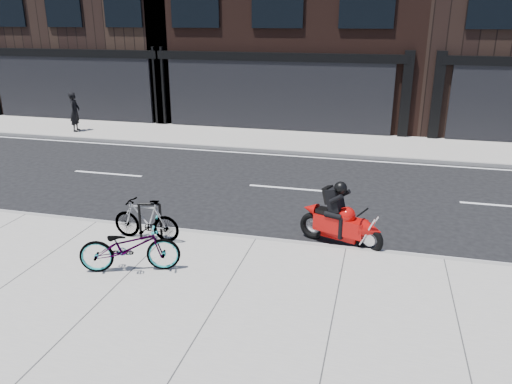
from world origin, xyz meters
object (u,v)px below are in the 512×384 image
(bicycle_rear, at_px, (146,219))
(pedestrian, at_px, (75,112))
(bike_rack, at_px, (150,218))
(bicycle_front, at_px, (130,247))
(motorcycle, at_px, (344,221))

(bicycle_rear, height_order, pedestrian, pedestrian)
(bike_rack, xyz_separation_m, pedestrian, (-8.12, 9.59, 0.33))
(bicycle_rear, distance_m, pedestrian, 12.50)
(bike_rack, height_order, pedestrian, pedestrian)
(bicycle_rear, bearing_deg, bicycle_front, 16.21)
(motorcycle, xyz_separation_m, pedestrian, (-12.27, 8.62, 0.36))
(bicycle_rear, relative_size, motorcycle, 0.82)
(bike_rack, relative_size, pedestrian, 0.52)
(bicycle_front, xyz_separation_m, bicycle_rear, (-0.35, 1.41, -0.03))
(bicycle_front, relative_size, motorcycle, 1.00)
(bicycle_rear, xyz_separation_m, motorcycle, (4.26, 0.97, 0.01))
(motorcycle, bearing_deg, pedestrian, 165.45)
(bike_rack, bearing_deg, motorcycle, 13.11)
(bicycle_front, bearing_deg, motorcycle, -77.63)
(bicycle_rear, bearing_deg, motorcycle, 105.12)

